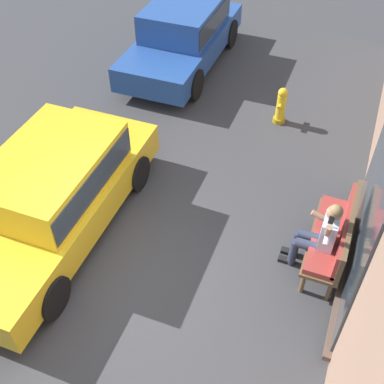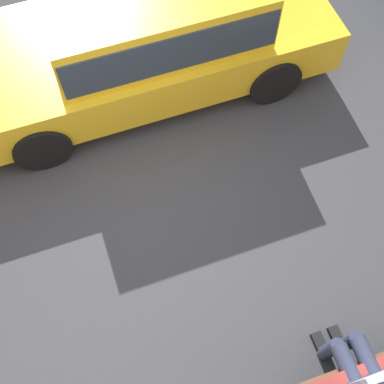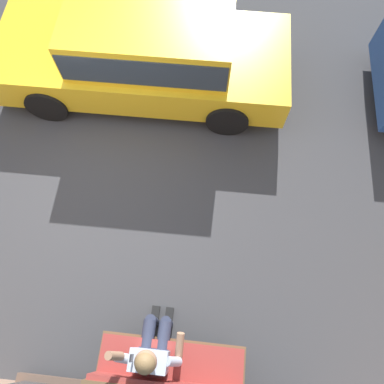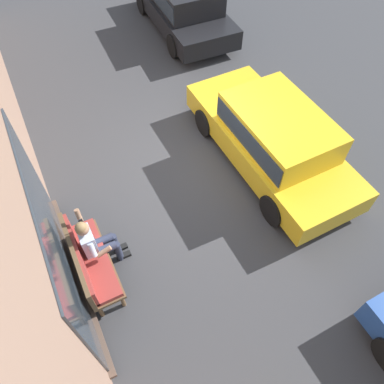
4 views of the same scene
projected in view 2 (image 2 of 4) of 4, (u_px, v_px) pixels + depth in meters
name	position (u px, v px, depth m)	size (l,w,h in m)	color
ground_plane	(139.00, 182.00, 5.43)	(60.00, 60.00, 0.00)	#38383A
person_on_phone	(373.00, 376.00, 3.83)	(0.73, 0.74, 1.36)	#2D3347
parked_car_mid	(144.00, 29.00, 5.41)	(4.48, 1.88, 1.46)	gold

